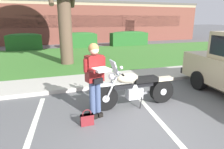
# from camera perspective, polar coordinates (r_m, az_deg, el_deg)

# --- Properties ---
(ground_plane) EXTENTS (140.00, 140.00, 0.00)m
(ground_plane) POSITION_cam_1_polar(r_m,az_deg,el_deg) (4.37, 9.55, -14.80)
(ground_plane) COLOR #565659
(curb_strip) EXTENTS (60.00, 0.20, 0.12)m
(curb_strip) POSITION_cam_1_polar(r_m,az_deg,el_deg) (6.64, -1.65, -3.18)
(curb_strip) COLOR #B7B2A8
(curb_strip) RESTS_ON ground
(concrete_walk) EXTENTS (60.00, 1.50, 0.08)m
(concrete_walk) POSITION_cam_1_polar(r_m,az_deg,el_deg) (7.42, -3.62, -1.34)
(concrete_walk) COLOR #B7B2A8
(concrete_walk) RESTS_ON ground
(grass_lawn) EXTENTS (60.00, 8.15, 0.06)m
(grass_lawn) POSITION_cam_1_polar(r_m,az_deg,el_deg) (12.03, -9.83, 4.95)
(grass_lawn) COLOR #3D752D
(grass_lawn) RESTS_ON ground
(stall_stripe_0) EXTENTS (0.69, 4.38, 0.01)m
(stall_stripe_0) POSITION_cam_1_polar(r_m,az_deg,el_deg) (4.13, -23.07, -17.79)
(stall_stripe_0) COLOR silver
(stall_stripe_0) RESTS_ON ground
(stall_stripe_1) EXTENTS (0.69, 4.38, 0.01)m
(stall_stripe_1) POSITION_cam_1_polar(r_m,az_deg,el_deg) (4.72, 13.19, -12.52)
(stall_stripe_1) COLOR silver
(stall_stripe_1) RESTS_ON ground
(motorcycle) EXTENTS (2.24, 0.82, 1.26)m
(motorcycle) POSITION_cam_1_polar(r_m,az_deg,el_deg) (5.18, 7.42, -3.78)
(motorcycle) COLOR black
(motorcycle) RESTS_ON ground
(rider_person) EXTENTS (0.54, 0.64, 1.70)m
(rider_person) POSITION_cam_1_polar(r_m,az_deg,el_deg) (4.39, -4.89, -0.14)
(rider_person) COLOR black
(rider_person) RESTS_ON ground
(handbag) EXTENTS (0.28, 0.13, 0.36)m
(handbag) POSITION_cam_1_polar(r_m,az_deg,el_deg) (4.37, -7.18, -12.47)
(handbag) COLOR maroon
(handbag) RESTS_ON ground
(hedge_left) EXTENTS (2.42, 0.90, 1.24)m
(hedge_left) POSITION_cam_1_polar(r_m,az_deg,el_deg) (15.86, -23.85, 8.65)
(hedge_left) COLOR #235623
(hedge_left) RESTS_ON ground
(hedge_center_left) EXTENTS (2.42, 0.90, 1.24)m
(hedge_center_left) POSITION_cam_1_polar(r_m,az_deg,el_deg) (16.07, -8.91, 9.84)
(hedge_center_left) COLOR #235623
(hedge_center_left) RESTS_ON ground
(hedge_center_right) EXTENTS (3.18, 0.90, 1.24)m
(hedge_center_right) POSITION_cam_1_polar(r_m,az_deg,el_deg) (17.28, 4.86, 10.36)
(hedge_center_right) COLOR #235623
(hedge_center_right) RESTS_ON ground
(brick_building) EXTENTS (26.43, 8.28, 3.88)m
(brick_building) POSITION_cam_1_polar(r_m,az_deg,el_deg) (23.02, -11.65, 14.60)
(brick_building) COLOR brown
(brick_building) RESTS_ON ground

